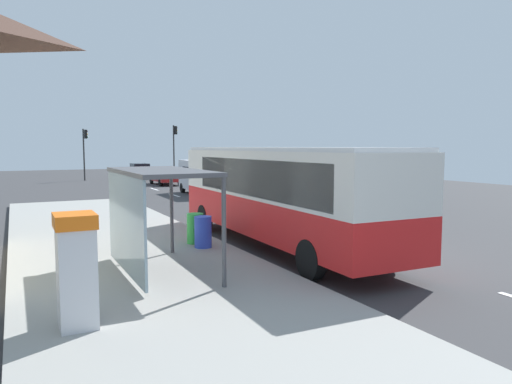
{
  "coord_description": "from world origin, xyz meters",
  "views": [
    {
      "loc": [
        -9.24,
        -11.62,
        3.23
      ],
      "look_at": [
        -1.0,
        4.55,
        1.5
      ],
      "focal_mm": 33.45,
      "sensor_mm": 36.0,
      "label": 1
    }
  ],
  "objects_px": {
    "bus": "(278,190)",
    "recycling_bin_blue": "(203,232)",
    "traffic_light_far_side": "(85,146)",
    "bus_shelter": "(148,194)",
    "traffic_light_near_side": "(175,143)",
    "sedan_far": "(140,171)",
    "sedan_near": "(165,175)",
    "recycling_bin_green": "(195,228)",
    "white_van": "(204,175)",
    "ticket_machine": "(77,269)"
  },
  "relations": [
    {
      "from": "bus",
      "to": "recycling_bin_blue",
      "type": "distance_m",
      "value": 2.77
    },
    {
      "from": "bus",
      "to": "traffic_light_far_side",
      "type": "xyz_separation_m",
      "value": [
        -1.39,
        34.76,
        1.43
      ]
    },
    {
      "from": "bus_shelter",
      "to": "traffic_light_near_side",
      "type": "bearing_deg",
      "value": 71.65
    },
    {
      "from": "sedan_far",
      "to": "traffic_light_far_side",
      "type": "distance_m",
      "value": 6.0
    },
    {
      "from": "bus",
      "to": "sedan_near",
      "type": "distance_m",
      "value": 26.95
    },
    {
      "from": "sedan_near",
      "to": "traffic_light_far_side",
      "type": "relative_size",
      "value": 0.9
    },
    {
      "from": "sedan_far",
      "to": "recycling_bin_green",
      "type": "distance_m",
      "value": 35.23
    },
    {
      "from": "sedan_near",
      "to": "recycling_bin_blue",
      "type": "distance_m",
      "value": 27.18
    },
    {
      "from": "white_van",
      "to": "bus_shelter",
      "type": "xyz_separation_m",
      "value": [
        -8.61,
        -18.93,
        0.75
      ]
    },
    {
      "from": "recycling_bin_green",
      "to": "bus_shelter",
      "type": "xyz_separation_m",
      "value": [
        -2.21,
        -2.87,
        1.44
      ]
    },
    {
      "from": "ticket_machine",
      "to": "sedan_near",
      "type": "bearing_deg",
      "value": 71.26
    },
    {
      "from": "recycling_bin_blue",
      "to": "sedan_near",
      "type": "bearing_deg",
      "value": 76.16
    },
    {
      "from": "sedan_far",
      "to": "bus_shelter",
      "type": "bearing_deg",
      "value": -103.09
    },
    {
      "from": "recycling_bin_green",
      "to": "sedan_far",
      "type": "bearing_deg",
      "value": 79.36
    },
    {
      "from": "ticket_machine",
      "to": "recycling_bin_green",
      "type": "relative_size",
      "value": 2.04
    },
    {
      "from": "bus",
      "to": "ticket_machine",
      "type": "relative_size",
      "value": 5.7
    },
    {
      "from": "ticket_machine",
      "to": "recycling_bin_blue",
      "type": "xyz_separation_m",
      "value": [
        4.17,
        5.05,
        -0.52
      ]
    },
    {
      "from": "sedan_far",
      "to": "recycling_bin_green",
      "type": "relative_size",
      "value": 4.69
    },
    {
      "from": "traffic_light_near_side",
      "to": "recycling_bin_green",
      "type": "bearing_deg",
      "value": -106.36
    },
    {
      "from": "recycling_bin_green",
      "to": "bus_shelter",
      "type": "relative_size",
      "value": 0.24
    },
    {
      "from": "traffic_light_far_side",
      "to": "recycling_bin_green",
      "type": "bearing_deg",
      "value": -91.86
    },
    {
      "from": "ticket_machine",
      "to": "traffic_light_far_side",
      "type": "relative_size",
      "value": 0.39
    },
    {
      "from": "ticket_machine",
      "to": "recycling_bin_green",
      "type": "height_order",
      "value": "ticket_machine"
    },
    {
      "from": "bus",
      "to": "sedan_near",
      "type": "bearing_deg",
      "value": 81.43
    },
    {
      "from": "bus",
      "to": "bus_shelter",
      "type": "height_order",
      "value": "bus"
    },
    {
      "from": "bus_shelter",
      "to": "recycling_bin_blue",
      "type": "bearing_deg",
      "value": 44.46
    },
    {
      "from": "traffic_light_far_side",
      "to": "ticket_machine",
      "type": "bearing_deg",
      "value": -97.58
    },
    {
      "from": "sedan_far",
      "to": "ticket_machine",
      "type": "relative_size",
      "value": 2.3
    },
    {
      "from": "white_van",
      "to": "bus_shelter",
      "type": "height_order",
      "value": "bus_shelter"
    },
    {
      "from": "ticket_machine",
      "to": "traffic_light_near_side",
      "type": "height_order",
      "value": "traffic_light_near_side"
    },
    {
      "from": "white_van",
      "to": "bus",
      "type": "bearing_deg",
      "value": -102.96
    },
    {
      "from": "bus",
      "to": "traffic_light_far_side",
      "type": "height_order",
      "value": "traffic_light_far_side"
    },
    {
      "from": "sedan_near",
      "to": "sedan_far",
      "type": "xyz_separation_m",
      "value": [
        0.0,
        8.93,
        0.0
      ]
    },
    {
      "from": "ticket_machine",
      "to": "recycling_bin_green",
      "type": "xyz_separation_m",
      "value": [
        4.17,
        5.75,
        -0.52
      ]
    },
    {
      "from": "white_van",
      "to": "recycling_bin_blue",
      "type": "bearing_deg",
      "value": -110.9
    },
    {
      "from": "sedan_near",
      "to": "recycling_bin_blue",
      "type": "bearing_deg",
      "value": -103.84
    },
    {
      "from": "white_van",
      "to": "sedan_far",
      "type": "xyz_separation_m",
      "value": [
        0.1,
        18.56,
        -0.55
      ]
    },
    {
      "from": "sedan_far",
      "to": "bus_shelter",
      "type": "relative_size",
      "value": 1.11
    },
    {
      "from": "recycling_bin_green",
      "to": "traffic_light_near_side",
      "type": "bearing_deg",
      "value": 73.64
    },
    {
      "from": "sedan_far",
      "to": "recycling_bin_blue",
      "type": "xyz_separation_m",
      "value": [
        -6.5,
        -35.32,
        -0.14
      ]
    },
    {
      "from": "bus",
      "to": "white_van",
      "type": "bearing_deg",
      "value": 77.04
    },
    {
      "from": "bus_shelter",
      "to": "traffic_light_far_side",
      "type": "bearing_deg",
      "value": 84.84
    },
    {
      "from": "sedan_near",
      "to": "white_van",
      "type": "bearing_deg",
      "value": -90.6
    },
    {
      "from": "sedan_far",
      "to": "recycling_bin_green",
      "type": "bearing_deg",
      "value": -100.64
    },
    {
      "from": "white_van",
      "to": "sedan_near",
      "type": "height_order",
      "value": "white_van"
    },
    {
      "from": "sedan_near",
      "to": "recycling_bin_blue",
      "type": "relative_size",
      "value": 4.66
    },
    {
      "from": "bus",
      "to": "recycling_bin_green",
      "type": "distance_m",
      "value": 2.91
    },
    {
      "from": "bus",
      "to": "recycling_bin_blue",
      "type": "height_order",
      "value": "bus"
    },
    {
      "from": "ticket_machine",
      "to": "recycling_bin_green",
      "type": "distance_m",
      "value": 7.12
    },
    {
      "from": "sedan_near",
      "to": "recycling_bin_green",
      "type": "bearing_deg",
      "value": -104.2
    }
  ]
}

